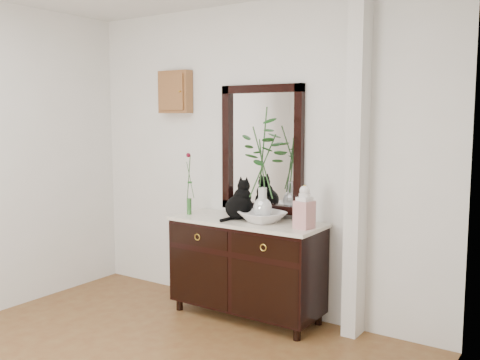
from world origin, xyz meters
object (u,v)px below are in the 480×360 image
Objects in this scene: cat at (239,199)px; sideboard at (247,263)px; lotus_bowl at (262,217)px; ginger_jar at (304,206)px.

sideboard is at bearing -2.79° from cat.
cat reaches higher than lotus_bowl.
cat is (-0.09, 0.01, 0.55)m from sideboard.
ginger_jar is (0.40, -0.03, 0.13)m from lotus_bowl.
sideboard is at bearing 177.13° from lotus_bowl.
lotus_bowl is 1.04× the size of ginger_jar.
cat is at bearing 175.73° from ginger_jar.
cat is at bearing 175.36° from lotus_bowl.
sideboard is at bearing 176.30° from ginger_jar.
sideboard is 0.45m from lotus_bowl.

